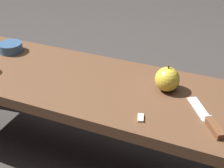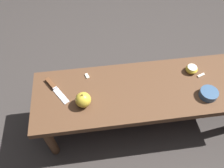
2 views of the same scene
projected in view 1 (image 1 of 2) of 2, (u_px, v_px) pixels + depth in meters
name	position (u px, v px, depth m)	size (l,w,h in m)	color
ground_plane	(71.00, 153.00, 1.39)	(8.00, 8.00, 0.00)	#383330
wooden_bench	(65.00, 87.00, 1.20)	(1.35, 0.42, 0.40)	brown
knife	(210.00, 122.00, 0.93)	(0.14, 0.19, 0.02)	silver
apple_whole	(167.00, 79.00, 1.07)	(0.09, 0.09, 0.10)	gold
apple_slice_near_knife	(141.00, 118.00, 0.95)	(0.03, 0.04, 0.01)	white
bowl	(11.00, 47.00, 1.35)	(0.10, 0.10, 0.04)	#335175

